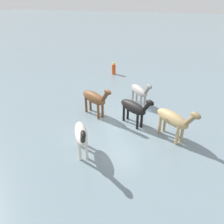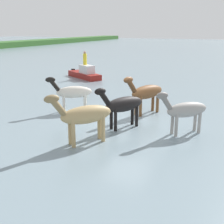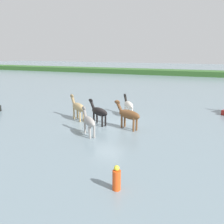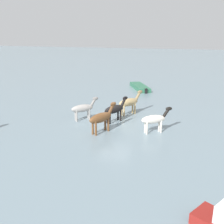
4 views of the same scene
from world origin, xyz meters
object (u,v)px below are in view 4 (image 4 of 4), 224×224
Objects in this scene: horse_lead at (155,119)px; horse_gray_outer at (83,108)px; horse_rear_stallion at (129,102)px; boat_tender_starboard at (140,88)px; horse_dun_straggler at (115,109)px; horse_pinto_flank at (102,118)px.

horse_lead is 1.09× the size of horse_gray_outer.
horse_lead is 6.19m from horse_gray_outer.
boat_tender_starboard is (-11.07, -1.48, -0.96)m from horse_rear_stallion.
horse_dun_straggler reaches higher than horse_lead.
boat_tender_starboard is (-13.79, 1.77, -0.86)m from horse_gray_outer.
boat_tender_starboard is at bearing 33.82° from horse_dun_straggler.
horse_lead is 0.42× the size of boat_tender_starboard.
horse_gray_outer is at bearing 129.66° from horse_dun_straggler.
horse_dun_straggler is at bearing -36.00° from horse_gray_outer.
horse_rear_stallion is (-3.66, -2.87, 0.11)m from horse_lead.
horse_gray_outer reaches higher than boat_tender_starboard.
horse_dun_straggler is 2.67m from horse_gray_outer.
horse_gray_outer is 0.39× the size of boat_tender_starboard.
horse_dun_straggler is 1.19× the size of horse_gray_outer.
horse_lead is 0.92× the size of horse_dun_straggler.
horse_rear_stallion is at bearing 158.69° from boat_tender_starboard.
horse_rear_stallion reaches higher than boat_tender_starboard.
horse_dun_straggler is 13.40m from boat_tender_starboard.
horse_pinto_flank reaches higher than horse_rear_stallion.
horse_gray_outer is (0.44, -2.63, -0.04)m from horse_dun_straggler.
horse_lead is 0.85× the size of horse_pinto_flank.
horse_dun_straggler is at bearing -159.39° from horse_rear_stallion.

